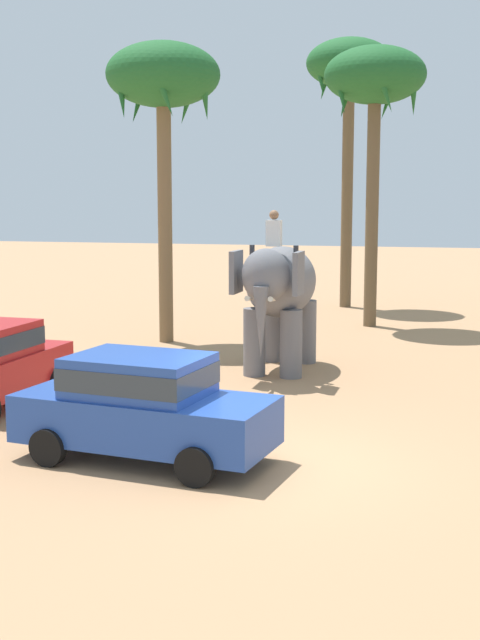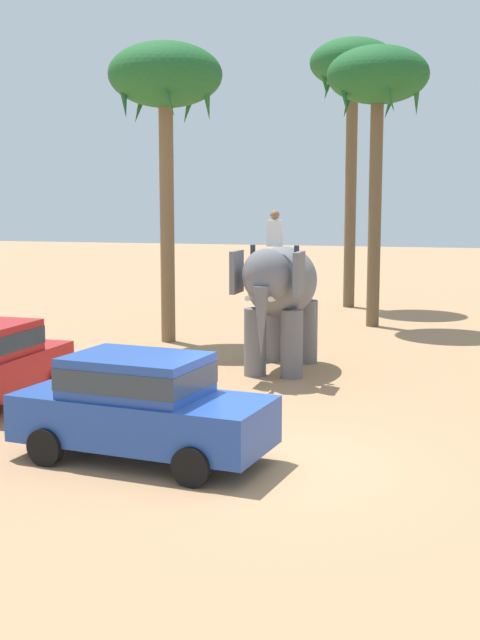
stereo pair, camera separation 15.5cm
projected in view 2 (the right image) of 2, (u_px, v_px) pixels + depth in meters
ground_plane at (262, 464)px, 13.42m from camera, size 120.00×120.00×0.00m
car_sedan_foreground at (141, 403)px, 13.50m from camera, size 4.29×2.28×1.70m
elephant_with_mahout at (280, 289)px, 20.29m from camera, size 1.63×3.87×3.88m
palm_tree_near_hut at (378, 84)px, 26.59m from camera, size 3.20×3.20×8.87m
palm_tree_left_of_road at (353, 73)px, 31.29m from camera, size 3.20×3.20×9.98m
palm_tree_far_back at (165, 84)px, 23.70m from camera, size 3.20×3.20×8.46m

